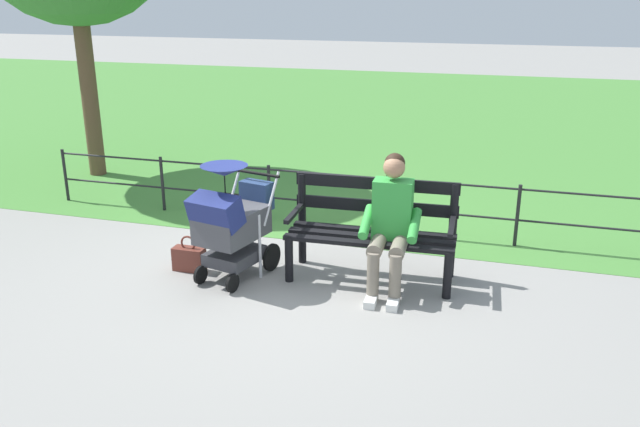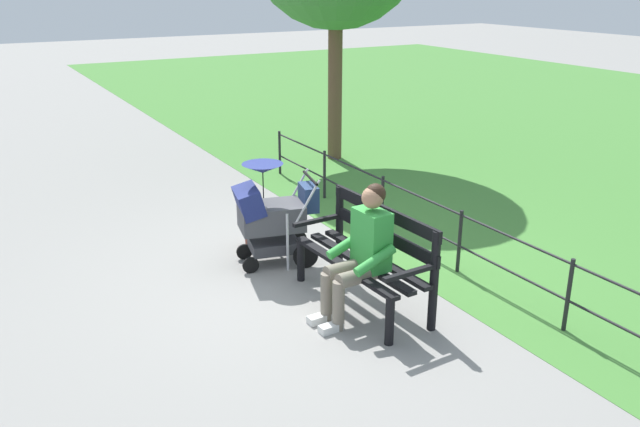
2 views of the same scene
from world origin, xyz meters
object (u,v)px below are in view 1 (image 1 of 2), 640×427
(person_on_bench, at_px, (391,220))
(handbag, at_px, (189,258))
(park_bench, at_px, (373,226))
(stroller, at_px, (232,220))

(person_on_bench, height_order, handbag, person_on_bench)
(park_bench, relative_size, person_on_bench, 1.27)
(handbag, bearing_deg, park_bench, -167.69)
(stroller, xyz_separation_m, handbag, (0.50, -0.03, -0.47))
(person_on_bench, xyz_separation_m, handbag, (1.99, 0.17, -0.55))
(person_on_bench, relative_size, stroller, 1.11)
(park_bench, height_order, stroller, stroller)
(stroller, height_order, handbag, stroller)
(stroller, bearing_deg, person_on_bench, -172.47)
(person_on_bench, bearing_deg, stroller, 7.53)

